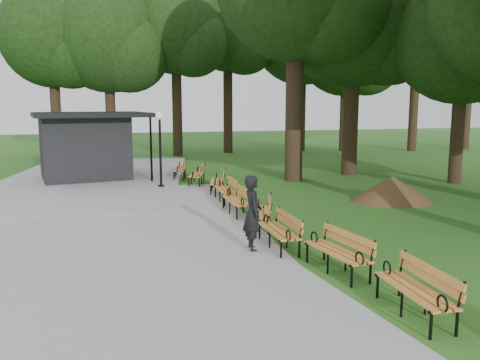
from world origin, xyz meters
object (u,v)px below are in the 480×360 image
object	(u,v)px
kiosk	(85,146)
bench_6	(226,190)
lamp_post	(160,133)
bench_5	(236,201)
bench_2	(337,252)
dirt_mound	(392,189)
bench_7	(217,181)
bench_8	(197,174)
bench_9	(180,169)
bench_3	(278,231)
lawn_tree_4	(354,3)
person	(253,213)
bench_1	(414,290)
lawn_tree_5	(464,31)
bench_4	(260,213)

from	to	relation	value
kiosk	bench_6	world-z (taller)	kiosk
lamp_post	bench_5	world-z (taller)	lamp_post
bench_5	bench_6	world-z (taller)	same
bench_2	dirt_mound	bearing A→B (deg)	132.38
kiosk	bench_7	world-z (taller)	kiosk
kiosk	bench_8	size ratio (longest dim) A/B	2.58
bench_2	bench_8	bearing A→B (deg)	175.82
bench_9	lamp_post	bearing A→B (deg)	-14.16
bench_3	lawn_tree_4	bearing A→B (deg)	145.76
bench_2	bench_9	distance (m)	13.92
person	bench_5	world-z (taller)	person
bench_1	lawn_tree_4	xyz separation A→B (m)	(6.61, 15.28, 7.68)
bench_3	bench_9	distance (m)	11.95
bench_9	lawn_tree_4	world-z (taller)	lawn_tree_4
bench_9	lawn_tree_5	xyz separation A→B (m)	(11.53, -4.43, 6.05)
dirt_mound	bench_9	xyz separation A→B (m)	(-6.62, 7.38, -0.01)
lamp_post	bench_3	distance (m)	9.88
dirt_mound	bench_2	bearing A→B (deg)	-129.25
bench_8	bench_7	bearing A→B (deg)	29.43
bench_8	lawn_tree_5	xyz separation A→B (m)	(11.07, -2.47, 6.05)
bench_2	bench_6	distance (m)	7.77
bench_7	dirt_mound	bearing A→B (deg)	73.74
bench_1	lamp_post	bearing A→B (deg)	-166.42
kiosk	bench_9	world-z (taller)	kiosk
bench_2	bench_5	size ratio (longest dim) A/B	1.00
kiosk	bench_5	world-z (taller)	kiosk
person	bench_8	size ratio (longest dim) A/B	0.96
bench_4	bench_8	world-z (taller)	same
bench_9	bench_5	bearing A→B (deg)	15.60
bench_2	lawn_tree_4	xyz separation A→B (m)	(6.91, 13.01, 7.68)
bench_4	bench_9	xyz separation A→B (m)	(-0.89, 9.88, 0.00)
bench_2	bench_6	xyz separation A→B (m)	(-0.55, 7.75, 0.00)
bench_6	kiosk	bearing A→B (deg)	-143.46
bench_2	bench_8	xyz separation A→B (m)	(-0.87, 11.90, 0.00)
bench_9	person	bearing A→B (deg)	11.20
bench_2	bench_3	distance (m)	2.03
person	bench_7	distance (m)	7.93
bench_1	bench_4	bearing A→B (deg)	-171.00
bench_8	bench_9	xyz separation A→B (m)	(-0.46, 1.96, 0.00)
kiosk	bench_1	world-z (taller)	kiosk
person	bench_2	size ratio (longest dim) A/B	0.96
kiosk	lamp_post	world-z (taller)	lamp_post
bench_6	bench_7	bearing A→B (deg)	177.34
bench_1	bench_9	distance (m)	16.21
person	dirt_mound	distance (m)	7.99
bench_9	kiosk	bearing A→B (deg)	-91.05
lamp_post	bench_4	distance (m)	7.97
bench_1	bench_9	bearing A→B (deg)	-171.94
person	lawn_tree_5	world-z (taller)	lawn_tree_5
bench_1	bench_2	size ratio (longest dim) A/B	1.00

